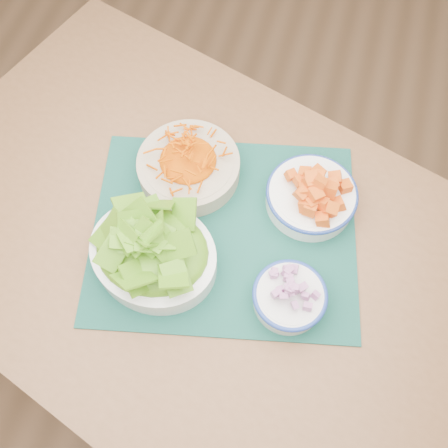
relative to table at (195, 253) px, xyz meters
name	(u,v)px	position (x,y,z in m)	size (l,w,h in m)	color
ground	(194,296)	(-0.07, 0.10, -0.65)	(4.00, 4.00, 0.00)	#AD7C53
table	(195,253)	(0.00, 0.00, 0.00)	(1.42, 1.17, 0.75)	brown
placemat	(224,231)	(0.06, 0.02, 0.10)	(0.52, 0.43, 0.00)	#0B322B
carrot_bowl	(188,164)	(-0.05, 0.13, 0.14)	(0.26, 0.26, 0.08)	#BBA98B
squash_bowl	(312,192)	(0.21, 0.13, 0.14)	(0.22, 0.22, 0.09)	white
lettuce_bowl	(153,251)	(-0.05, -0.07, 0.15)	(0.29, 0.26, 0.11)	white
onion_bowl	(290,296)	(0.21, -0.09, 0.13)	(0.14, 0.14, 0.07)	white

